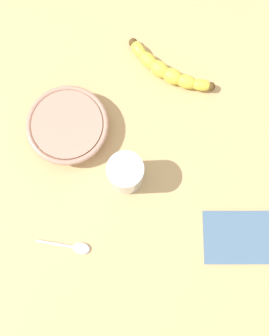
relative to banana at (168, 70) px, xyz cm
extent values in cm
cube|color=tan|center=(7.92, 15.09, -3.18)|extent=(120.00, 120.00, 3.00)
ellipsoid|color=yellow|center=(5.70, -5.73, 0.00)|extent=(4.60, 5.56, 2.53)
ellipsoid|color=yellow|center=(3.90, -2.97, 0.00)|extent=(5.36, 5.72, 2.95)
ellipsoid|color=yellow|center=(1.69, -0.53, 0.00)|extent=(5.91, 5.84, 3.37)
ellipsoid|color=yellow|center=(-0.88, 1.53, 0.00)|extent=(5.98, 5.57, 3.37)
ellipsoid|color=yellow|center=(-3.74, 3.17, 0.00)|extent=(5.73, 4.78, 2.95)
ellipsoid|color=yellow|center=(-6.82, 4.35, 0.00)|extent=(5.46, 3.82, 2.53)
sphere|color=#513819|center=(6.77, -7.69, 0.00)|extent=(1.97, 1.97, 1.97)
sphere|color=#513819|center=(-8.95, 4.97, 0.00)|extent=(1.97, 1.97, 1.97)
cylinder|color=silver|center=(12.06, 22.67, 3.43)|extent=(7.20, 7.20, 10.22)
cylinder|color=#DB9AAC|center=(12.06, 22.67, 2.89)|extent=(6.70, 6.70, 8.64)
cylinder|color=tan|center=(22.99, 10.57, 0.58)|extent=(14.96, 14.96, 4.53)
torus|color=tan|center=(22.99, 10.57, 2.25)|extent=(17.46, 17.46, 1.20)
ellipsoid|color=silver|center=(23.05, 36.23, -1.28)|extent=(4.13, 3.33, 0.80)
cube|color=silver|center=(27.98, 34.76, -1.28)|extent=(8.29, 2.90, 0.25)
cube|color=slate|center=(-10.18, 38.12, -1.38)|extent=(17.05, 12.77, 0.60)
camera|label=1|loc=(11.90, 35.54, 75.17)|focal=38.79mm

